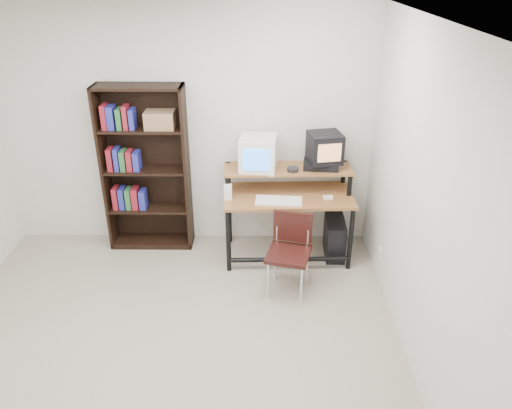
{
  "coord_description": "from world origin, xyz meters",
  "views": [
    {
      "loc": [
        0.78,
        -3.11,
        2.98
      ],
      "look_at": [
        0.75,
        1.1,
        0.87
      ],
      "focal_mm": 35.0,
      "sensor_mm": 36.0,
      "label": 1
    }
  ],
  "objects_px": {
    "crt_monitor": "(258,154)",
    "school_chair": "(290,245)",
    "crt_tv": "(325,148)",
    "computer_desk": "(288,196)",
    "pc_tower": "(334,237)",
    "bookshelf": "(146,167)"
  },
  "relations": [
    {
      "from": "school_chair",
      "to": "computer_desk",
      "type": "bearing_deg",
      "value": 103.66
    },
    {
      "from": "crt_tv",
      "to": "school_chair",
      "type": "height_order",
      "value": "crt_tv"
    },
    {
      "from": "crt_tv",
      "to": "crt_monitor",
      "type": "bearing_deg",
      "value": 171.42
    },
    {
      "from": "bookshelf",
      "to": "school_chair",
      "type": "bearing_deg",
      "value": -29.63
    },
    {
      "from": "computer_desk",
      "to": "pc_tower",
      "type": "xyz_separation_m",
      "value": [
        0.52,
        -0.02,
        -0.49
      ]
    },
    {
      "from": "computer_desk",
      "to": "pc_tower",
      "type": "relative_size",
      "value": 3.03
    },
    {
      "from": "crt_tv",
      "to": "pc_tower",
      "type": "distance_m",
      "value": 1.01
    },
    {
      "from": "crt_tv",
      "to": "computer_desk",
      "type": "bearing_deg",
      "value": -172.84
    },
    {
      "from": "crt_monitor",
      "to": "crt_tv",
      "type": "distance_m",
      "value": 0.69
    },
    {
      "from": "computer_desk",
      "to": "crt_tv",
      "type": "bearing_deg",
      "value": 15.73
    },
    {
      "from": "computer_desk",
      "to": "school_chair",
      "type": "height_order",
      "value": "computer_desk"
    },
    {
      "from": "computer_desk",
      "to": "pc_tower",
      "type": "bearing_deg",
      "value": -3.92
    },
    {
      "from": "computer_desk",
      "to": "bookshelf",
      "type": "relative_size",
      "value": 0.75
    },
    {
      "from": "pc_tower",
      "to": "bookshelf",
      "type": "relative_size",
      "value": 0.25
    },
    {
      "from": "crt_monitor",
      "to": "bookshelf",
      "type": "xyz_separation_m",
      "value": [
        -1.21,
        0.14,
        -0.21
      ]
    },
    {
      "from": "crt_monitor",
      "to": "bookshelf",
      "type": "height_order",
      "value": "bookshelf"
    },
    {
      "from": "crt_monitor",
      "to": "school_chair",
      "type": "relative_size",
      "value": 0.52
    },
    {
      "from": "computer_desk",
      "to": "school_chair",
      "type": "bearing_deg",
      "value": -92.69
    },
    {
      "from": "computer_desk",
      "to": "school_chair",
      "type": "relative_size",
      "value": 1.73
    },
    {
      "from": "school_chair",
      "to": "bookshelf",
      "type": "xyz_separation_m",
      "value": [
        -1.52,
        0.87,
        0.45
      ]
    },
    {
      "from": "computer_desk",
      "to": "crt_tv",
      "type": "relative_size",
      "value": 3.62
    },
    {
      "from": "computer_desk",
      "to": "crt_monitor",
      "type": "relative_size",
      "value": 3.33
    }
  ]
}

